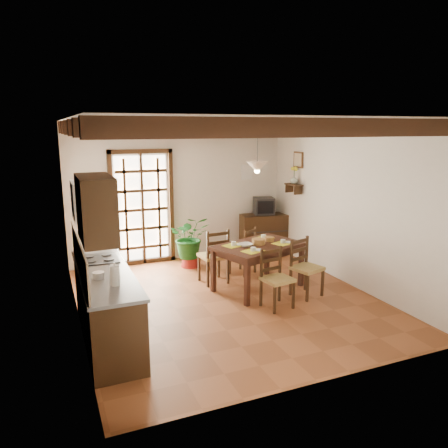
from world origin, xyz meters
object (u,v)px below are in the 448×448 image
chair_near_left (277,289)px  chair_far_right (243,259)px  kitchen_counter (106,305)px  potted_plant (190,238)px  pendant_lamp (257,166)px  chair_far_left (214,266)px  crt_tv (264,206)px  dining_table (258,250)px  sideboard (263,233)px  chair_near_right (306,278)px

chair_near_left → chair_far_right: bearing=74.0°
kitchen_counter → chair_far_right: kitchen_counter is taller
potted_plant → pendant_lamp: 2.23m
chair_far_left → crt_tv: size_ratio=1.94×
dining_table → potted_plant: bearing=94.0°
kitchen_counter → crt_tv: (3.75, 2.82, 0.56)m
crt_tv → pendant_lamp: pendant_lamp is taller
pendant_lamp → potted_plant: bearing=114.5°
sideboard → potted_plant: potted_plant is taller
chair_near_left → potted_plant: bearing=94.6°
sideboard → chair_far_left: bearing=-132.0°
chair_near_left → chair_far_left: (-0.49, 1.38, 0.02)m
chair_near_left → dining_table: bearing=74.2°
dining_table → chair_near_left: (-0.10, -0.81, -0.39)m
chair_near_left → sideboard: 3.03m
chair_near_left → crt_tv: bearing=57.1°
chair_near_left → kitchen_counter: bearing=172.2°
dining_table → chair_far_left: bearing=116.3°
sideboard → crt_tv: crt_tv is taller
chair_near_left → crt_tv: crt_tv is taller
chair_near_right → chair_far_left: 1.63m
chair_far_right → potted_plant: size_ratio=0.40×
chair_near_right → chair_near_left: bearing=-177.5°
chair_near_right → chair_far_left: size_ratio=0.96×
dining_table → sideboard: (1.12, 1.96, -0.26)m
dining_table → chair_far_left: size_ratio=1.69×
sideboard → chair_far_right: bearing=-122.8°
sideboard → crt_tv: bearing=-81.1°
kitchen_counter → sideboard: size_ratio=2.27×
sideboard → chair_near_right: bearing=-93.2°
dining_table → pendant_lamp: size_ratio=1.96×
dining_table → chair_near_left: bearing=-115.9°
chair_far_right → crt_tv: bearing=-163.2°
chair_far_left → pendant_lamp: (0.58, -0.47, 1.77)m
chair_near_right → potted_plant: 2.52m
chair_far_right → pendant_lamp: size_ratio=1.05×
chair_far_right → sideboard: size_ratio=0.89×
sideboard → pendant_lamp: (-1.12, -1.86, 1.66)m
dining_table → chair_near_right: 0.90m
dining_table → pendant_lamp: pendant_lamp is taller
chair_near_left → crt_tv: size_ratio=1.79×
chair_near_left → chair_near_right: 0.72m
potted_plant → pendant_lamp: (0.68, -1.49, 1.51)m
chair_near_left → chair_far_right: size_ratio=1.02×
pendant_lamp → chair_far_right: bearing=82.0°
crt_tv → kitchen_counter: bearing=-127.5°
pendant_lamp → chair_near_right: bearing=-49.3°
kitchen_counter → chair_far_left: 2.51m
crt_tv → potted_plant: (-1.80, -0.36, -0.46)m
chair_near_right → crt_tv: crt_tv is taller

